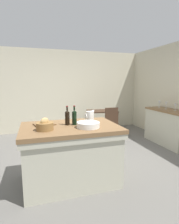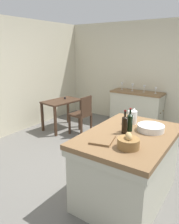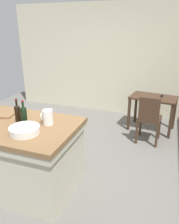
{
  "view_description": "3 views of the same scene",
  "coord_description": "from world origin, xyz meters",
  "px_view_note": "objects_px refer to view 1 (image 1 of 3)",
  "views": [
    {
      "loc": [
        -0.97,
        -3.29,
        1.57
      ],
      "look_at": [
        0.22,
        0.57,
        0.91
      ],
      "focal_mm": 28.65,
      "sensor_mm": 36.0,
      "label": 1
    },
    {
      "loc": [
        -2.82,
        -1.62,
        1.94
      ],
      "look_at": [
        0.18,
        0.41,
        0.86
      ],
      "focal_mm": 34.57,
      "sensor_mm": 36.0,
      "label": 2
    },
    {
      "loc": [
        1.22,
        -2.68,
        2.03
      ],
      "look_at": [
        0.15,
        0.3,
        0.81
      ],
      "focal_mm": 35.21,
      "sensor_mm": 36.0,
      "label": 3
    }
  ],
  "objects_px": {
    "side_cabinet": "(168,127)",
    "wine_glass_middle": "(166,104)",
    "island_table": "(71,152)",
    "writing_desk": "(102,114)",
    "wash_bowl": "(88,125)",
    "cutting_board": "(44,124)",
    "wine_bottle_dark": "(74,117)",
    "wine_glass_left": "(175,106)",
    "pitcher": "(90,117)",
    "wooden_chair": "(110,122)",
    "wine_bottle_amber": "(67,117)",
    "wine_glass_right": "(159,103)",
    "bread_basket": "(45,126)"
  },
  "relations": [
    {
      "from": "wine_bottle_dark",
      "to": "island_table",
      "type": "bearing_deg",
      "value": -152.49
    },
    {
      "from": "wash_bowl",
      "to": "wine_glass_middle",
      "type": "distance_m",
      "value": 2.85
    },
    {
      "from": "wine_bottle_dark",
      "to": "wine_glass_left",
      "type": "xyz_separation_m",
      "value": [
        2.69,
        0.8,
        -0.02
      ]
    },
    {
      "from": "island_table",
      "to": "pitcher",
      "type": "xyz_separation_m",
      "value": [
        0.36,
        0.13,
        0.52
      ]
    },
    {
      "from": "wooden_chair",
      "to": "cutting_board",
      "type": "height_order",
      "value": "cutting_board"
    },
    {
      "from": "writing_desk",
      "to": "wine_bottle_dark",
      "type": "distance_m",
      "value": 2.78
    },
    {
      "from": "cutting_board",
      "to": "wine_glass_middle",
      "type": "xyz_separation_m",
      "value": [
        3.13,
        0.98,
        0.1
      ]
    },
    {
      "from": "bread_basket",
      "to": "cutting_board",
      "type": "height_order",
      "value": "bread_basket"
    },
    {
      "from": "wash_bowl",
      "to": "wine_glass_middle",
      "type": "xyz_separation_m",
      "value": [
        2.52,
        1.34,
        0.07
      ]
    },
    {
      "from": "bread_basket",
      "to": "wine_bottle_amber",
      "type": "height_order",
      "value": "wine_bottle_amber"
    },
    {
      "from": "bread_basket",
      "to": "wine_glass_right",
      "type": "bearing_deg",
      "value": 26.93
    },
    {
      "from": "island_table",
      "to": "wooden_chair",
      "type": "xyz_separation_m",
      "value": [
        1.46,
        1.8,
        0.01
      ]
    },
    {
      "from": "wash_bowl",
      "to": "wine_bottle_amber",
      "type": "bearing_deg",
      "value": 137.26
    },
    {
      "from": "island_table",
      "to": "wine_glass_left",
      "type": "bearing_deg",
      "value": 16.98
    },
    {
      "from": "wine_glass_middle",
      "to": "bread_basket",
      "type": "bearing_deg",
      "value": -157.43
    },
    {
      "from": "wine_bottle_amber",
      "to": "wine_glass_right",
      "type": "distance_m",
      "value": 3.14
    },
    {
      "from": "wine_bottle_dark",
      "to": "writing_desk",
      "type": "bearing_deg",
      "value": 59.67
    },
    {
      "from": "bread_basket",
      "to": "cutting_board",
      "type": "xyz_separation_m",
      "value": [
        0.01,
        0.32,
        -0.05
      ]
    },
    {
      "from": "island_table",
      "to": "wooden_chair",
      "type": "relative_size",
      "value": 1.62
    },
    {
      "from": "bread_basket",
      "to": "side_cabinet",
      "type": "bearing_deg",
      "value": 20.37
    },
    {
      "from": "side_cabinet",
      "to": "island_table",
      "type": "bearing_deg",
      "value": -159.81
    },
    {
      "from": "side_cabinet",
      "to": "wine_glass_left",
      "type": "relative_size",
      "value": 7.58
    },
    {
      "from": "wine_bottle_amber",
      "to": "wine_glass_left",
      "type": "bearing_deg",
      "value": 15.66
    },
    {
      "from": "side_cabinet",
      "to": "wine_glass_middle",
      "type": "bearing_deg",
      "value": 79.23
    },
    {
      "from": "wooden_chair",
      "to": "wine_bottle_dark",
      "type": "relative_size",
      "value": 2.99
    },
    {
      "from": "side_cabinet",
      "to": "wash_bowl",
      "type": "bearing_deg",
      "value": -154.5
    },
    {
      "from": "side_cabinet",
      "to": "wash_bowl",
      "type": "distance_m",
      "value": 2.8
    },
    {
      "from": "wash_bowl",
      "to": "side_cabinet",
      "type": "bearing_deg",
      "value": 25.5
    },
    {
      "from": "cutting_board",
      "to": "wine_glass_right",
      "type": "bearing_deg",
      "value": 22.16
    },
    {
      "from": "cutting_board",
      "to": "wine_bottle_amber",
      "type": "xyz_separation_m",
      "value": [
        0.34,
        -0.11,
        0.11
      ]
    },
    {
      "from": "side_cabinet",
      "to": "writing_desk",
      "type": "distance_m",
      "value": 1.9
    },
    {
      "from": "island_table",
      "to": "pitcher",
      "type": "distance_m",
      "value": 0.64
    },
    {
      "from": "writing_desk",
      "to": "wine_glass_left",
      "type": "relative_size",
      "value": 5.6
    },
    {
      "from": "pitcher",
      "to": "island_table",
      "type": "bearing_deg",
      "value": -160.71
    },
    {
      "from": "writing_desk",
      "to": "wine_glass_right",
      "type": "height_order",
      "value": "wine_glass_right"
    },
    {
      "from": "wine_bottle_dark",
      "to": "wine_bottle_amber",
      "type": "bearing_deg",
      "value": 169.19
    },
    {
      "from": "cutting_board",
      "to": "wine_bottle_dark",
      "type": "relative_size",
      "value": 1.0
    },
    {
      "from": "wine_glass_right",
      "to": "bread_basket",
      "type": "bearing_deg",
      "value": -153.07
    },
    {
      "from": "island_table",
      "to": "wine_bottle_amber",
      "type": "height_order",
      "value": "wine_bottle_amber"
    },
    {
      "from": "side_cabinet",
      "to": "wine_bottle_amber",
      "type": "distance_m",
      "value": 2.97
    },
    {
      "from": "wooden_chair",
      "to": "wine_glass_left",
      "type": "xyz_separation_m",
      "value": [
        1.31,
        -0.95,
        0.51
      ]
    },
    {
      "from": "wine_glass_middle",
      "to": "wine_glass_right",
      "type": "height_order",
      "value": "wine_glass_middle"
    },
    {
      "from": "wine_glass_left",
      "to": "wine_glass_right",
      "type": "xyz_separation_m",
      "value": [
        0.02,
        0.61,
        0.01
      ]
    },
    {
      "from": "island_table",
      "to": "writing_desk",
      "type": "bearing_deg",
      "value": 58.74
    },
    {
      "from": "cutting_board",
      "to": "wine_bottle_dark",
      "type": "height_order",
      "value": "wine_bottle_dark"
    },
    {
      "from": "wine_glass_left",
      "to": "wine_bottle_amber",
      "type": "bearing_deg",
      "value": -164.34
    },
    {
      "from": "wash_bowl",
      "to": "wine_glass_left",
      "type": "distance_m",
      "value": 2.73
    },
    {
      "from": "island_table",
      "to": "wine_glass_right",
      "type": "xyz_separation_m",
      "value": [
        2.78,
        1.46,
        0.53
      ]
    },
    {
      "from": "side_cabinet",
      "to": "pitcher",
      "type": "bearing_deg",
      "value": -159.67
    },
    {
      "from": "wash_bowl",
      "to": "cutting_board",
      "type": "distance_m",
      "value": 0.71
    }
  ]
}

